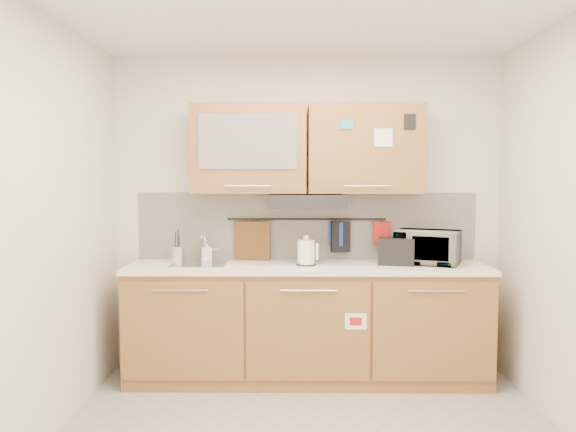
{
  "coord_description": "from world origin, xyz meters",
  "views": [
    {
      "loc": [
        -0.11,
        -3.18,
        1.6
      ],
      "look_at": [
        -0.15,
        1.05,
        1.31
      ],
      "focal_mm": 35.0,
      "sensor_mm": 36.0,
      "label": 1
    }
  ],
  "objects": [
    {
      "name": "base_cabinet",
      "position": [
        0.0,
        1.19,
        0.41
      ],
      "size": [
        2.8,
        0.64,
        0.88
      ],
      "color": "#A4693A",
      "rests_on": "floor"
    },
    {
      "name": "pot_holder",
      "position": [
        0.62,
        1.44,
        1.15
      ],
      "size": [
        0.15,
        0.07,
        0.18
      ],
      "primitive_type": "cube",
      "rotation": [
        0.0,
        0.0,
        0.31
      ],
      "color": "red",
      "rests_on": "utensil_rail"
    },
    {
      "name": "soap_bottle",
      "position": [
        -0.82,
        1.36,
        1.01
      ],
      "size": [
        0.1,
        0.1,
        0.18
      ],
      "primitive_type": "imported",
      "rotation": [
        0.0,
        0.0,
        0.3
      ],
      "color": "#999999",
      "rests_on": "countertop"
    },
    {
      "name": "microwave",
      "position": [
        0.96,
        1.26,
        1.05
      ],
      "size": [
        0.57,
        0.49,
        0.27
      ],
      "primitive_type": "imported",
      "rotation": [
        0.0,
        0.0,
        -0.42
      ],
      "color": "#999999",
      "rests_on": "countertop"
    },
    {
      "name": "range_hood",
      "position": [
        0.0,
        1.25,
        1.42
      ],
      "size": [
        0.6,
        0.46,
        0.1
      ],
      "primitive_type": "cube",
      "color": "black",
      "rests_on": "upper_cabinets"
    },
    {
      "name": "sink",
      "position": [
        -0.85,
        1.21,
        0.92
      ],
      "size": [
        0.42,
        0.4,
        0.26
      ],
      "color": "silver",
      "rests_on": "countertop"
    },
    {
      "name": "toaster",
      "position": [
        0.7,
        1.2,
        1.03
      ],
      "size": [
        0.31,
        0.23,
        0.21
      ],
      "rotation": [
        0.0,
        0.0,
        -0.24
      ],
      "color": "black",
      "rests_on": "countertop"
    },
    {
      "name": "countertop",
      "position": [
        0.0,
        1.19,
        0.9
      ],
      "size": [
        2.82,
        0.62,
        0.04
      ],
      "primitive_type": "cube",
      "color": "white",
      "rests_on": "base_cabinet"
    },
    {
      "name": "oven_mitt",
      "position": [
        0.24,
        1.44,
        1.14
      ],
      "size": [
        0.12,
        0.07,
        0.2
      ],
      "primitive_type": "cube",
      "rotation": [
        0.0,
        0.0,
        -0.4
      ],
      "color": "#204393",
      "rests_on": "utensil_rail"
    },
    {
      "name": "upper_cabinets",
      "position": [
        -0.0,
        1.32,
        1.83
      ],
      "size": [
        1.82,
        0.37,
        0.7
      ],
      "color": "#A4693A",
      "rests_on": "wall_back"
    },
    {
      "name": "utensil_rail",
      "position": [
        0.0,
        1.45,
        1.26
      ],
      "size": [
        1.3,
        0.02,
        0.02
      ],
      "primitive_type": "cylinder",
      "rotation": [
        0.0,
        1.57,
        0.0
      ],
      "color": "black",
      "rests_on": "backsplash"
    },
    {
      "name": "utensil_crock",
      "position": [
        -1.04,
        1.27,
        0.99
      ],
      "size": [
        0.11,
        0.11,
        0.27
      ],
      "rotation": [
        0.0,
        0.0,
        -0.03
      ],
      "color": "silver",
      "rests_on": "countertop"
    },
    {
      "name": "kettle",
      "position": [
        -0.01,
        1.17,
        1.01
      ],
      "size": [
        0.17,
        0.15,
        0.24
      ],
      "rotation": [
        0.0,
        0.0,
        0.08
      ],
      "color": "white",
      "rests_on": "countertop"
    },
    {
      "name": "wall_back",
      "position": [
        0.0,
        1.5,
        1.3
      ],
      "size": [
        3.2,
        0.0,
        3.2
      ],
      "primitive_type": "plane",
      "rotation": [
        1.57,
        0.0,
        0.0
      ],
      "color": "silver",
      "rests_on": "ground"
    },
    {
      "name": "cutting_board",
      "position": [
        -0.45,
        1.44,
        1.05
      ],
      "size": [
        0.3,
        0.07,
        0.37
      ],
      "primitive_type": "cube",
      "rotation": [
        0.0,
        0.0,
        -0.16
      ],
      "color": "brown",
      "rests_on": "utensil_rail"
    },
    {
      "name": "dark_pouch",
      "position": [
        0.28,
        1.44,
        1.12
      ],
      "size": [
        0.16,
        0.09,
        0.25
      ],
      "primitive_type": "cube",
      "rotation": [
        0.0,
        0.0,
        0.27
      ],
      "color": "black",
      "rests_on": "utensil_rail"
    },
    {
      "name": "backsplash",
      "position": [
        0.0,
        1.49,
        1.2
      ],
      "size": [
        2.8,
        0.02,
        0.56
      ],
      "primitive_type": "cube",
      "color": "silver",
      "rests_on": "countertop"
    },
    {
      "name": "wall_left",
      "position": [
        -1.6,
        0.0,
        1.3
      ],
      "size": [
        0.0,
        3.0,
        3.0
      ],
      "primitive_type": "plane",
      "rotation": [
        1.57,
        0.0,
        1.57
      ],
      "color": "silver",
      "rests_on": "ground"
    }
  ]
}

